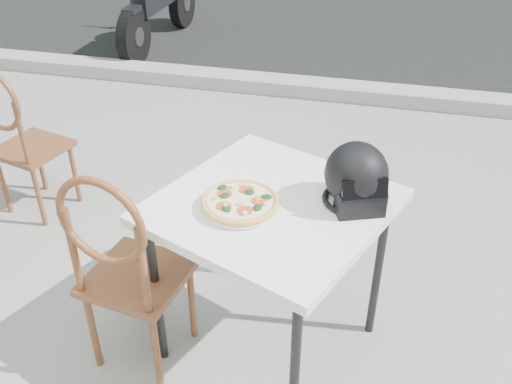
% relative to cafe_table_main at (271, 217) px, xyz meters
% --- Properties ---
extents(ground, '(80.00, 80.00, 0.00)m').
position_rel_cafe_table_main_xyz_m(ground, '(-0.57, -0.14, -0.71)').
color(ground, gray).
rests_on(ground, ground).
extents(curb, '(30.00, 0.25, 0.12)m').
position_rel_cafe_table_main_xyz_m(curb, '(-0.57, 2.86, -0.65)').
color(curb, '#98958E').
rests_on(curb, ground).
extents(cafe_table_main, '(1.07, 1.07, 0.78)m').
position_rel_cafe_table_main_xyz_m(cafe_table_main, '(0.00, 0.00, 0.00)').
color(cafe_table_main, white).
rests_on(cafe_table_main, ground).
extents(plate, '(0.31, 0.31, 0.02)m').
position_rel_cafe_table_main_xyz_m(plate, '(-0.11, -0.07, 0.08)').
color(plate, white).
rests_on(plate, cafe_table_main).
extents(pizza, '(0.30, 0.30, 0.04)m').
position_rel_cafe_table_main_xyz_m(pizza, '(-0.11, -0.07, 0.10)').
color(pizza, '#E2B153').
rests_on(pizza, plate).
extents(helmet, '(0.32, 0.32, 0.25)m').
position_rel_cafe_table_main_xyz_m(helmet, '(0.31, 0.07, 0.18)').
color(helmet, black).
rests_on(helmet, cafe_table_main).
extents(cafe_chair_main, '(0.44, 0.44, 1.01)m').
position_rel_cafe_table_main_xyz_m(cafe_chair_main, '(-0.54, -0.24, -0.15)').
color(cafe_chair_main, brown).
rests_on(cafe_chair_main, ground).
extents(cafe_chair_side, '(0.44, 0.44, 0.95)m').
position_rel_cafe_table_main_xyz_m(cafe_chair_side, '(-1.61, 0.69, -0.18)').
color(cafe_chair_side, brown).
rests_on(cafe_chair_side, ground).
extents(motorcycle, '(0.47, 1.82, 0.90)m').
position_rel_cafe_table_main_xyz_m(motorcycle, '(-2.03, 3.85, -0.31)').
color(motorcycle, black).
rests_on(motorcycle, street_asphalt).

